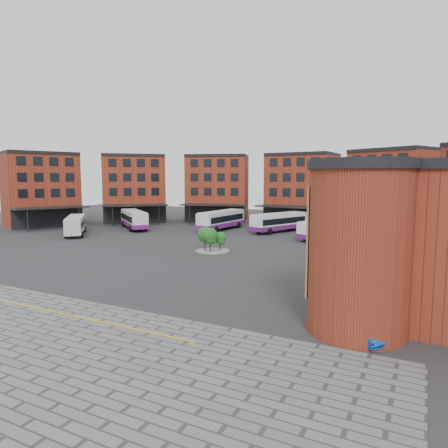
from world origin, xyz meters
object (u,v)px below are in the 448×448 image
at_px(bus_c, 221,220).
at_px(bus_f, 366,238).
at_px(blue_car, 357,330).
at_px(bus_d, 279,222).
at_px(bus_e, 326,229).
at_px(bus_a, 75,224).
at_px(tree_island, 211,238).
at_px(bus_b, 134,219).

height_order(bus_c, bus_f, bus_c).
relative_size(bus_c, blue_car, 3.39).
height_order(bus_d, blue_car, bus_d).
bearing_deg(bus_f, bus_c, -151.10).
xyz_separation_m(bus_c, bus_e, (19.84, -2.85, -0.28)).
relative_size(bus_d, bus_f, 1.25).
relative_size(bus_a, bus_e, 0.93).
height_order(tree_island, bus_c, bus_c).
distance_m(bus_c, bus_e, 20.04).
relative_size(bus_b, bus_e, 1.06).
relative_size(bus_d, blue_car, 3.23).
height_order(bus_c, bus_e, bus_c).
relative_size(bus_a, bus_c, 0.78).
distance_m(bus_e, bus_f, 9.75).
xyz_separation_m(bus_a, bus_e, (38.74, 14.08, -0.22)).
xyz_separation_m(bus_a, bus_c, (18.90, 16.92, 0.06)).
bearing_deg(bus_d, blue_car, -42.23).
xyz_separation_m(bus_b, bus_f, (41.92, -3.66, -0.25)).
xyz_separation_m(tree_island, bus_a, (-27.83, 3.46, 0.00)).
bearing_deg(bus_d, bus_b, -139.26).
height_order(bus_a, bus_c, bus_c).
height_order(tree_island, bus_f, tree_island).
height_order(tree_island, bus_a, tree_island).
relative_size(tree_island, bus_c, 0.35).
bearing_deg(bus_e, bus_c, -160.37).
distance_m(tree_island, bus_c, 22.26).
bearing_deg(bus_a, bus_b, 29.21).
distance_m(bus_d, blue_car, 47.52).
distance_m(tree_island, bus_f, 20.58).
height_order(bus_b, bus_d, bus_b).
bearing_deg(blue_car, bus_d, 62.86).
bearing_deg(bus_f, blue_car, -34.19).
relative_size(bus_b, bus_d, 0.93).
xyz_separation_m(bus_a, blue_car, (49.14, -24.31, -1.24)).
bearing_deg(bus_b, bus_d, -32.79).
bearing_deg(bus_b, tree_island, -80.70).
height_order(bus_b, blue_car, bus_b).
xyz_separation_m(bus_e, bus_f, (6.78, -7.01, -0.00)).
xyz_separation_m(bus_c, blue_car, (30.24, -41.24, -1.29)).
xyz_separation_m(tree_island, bus_c, (-8.93, 20.39, 0.06)).
xyz_separation_m(bus_b, bus_d, (25.78, 8.16, -0.05)).
bearing_deg(bus_e, bus_f, -18.17).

